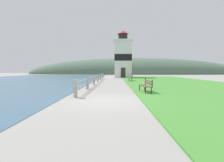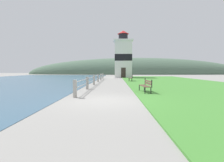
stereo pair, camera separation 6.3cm
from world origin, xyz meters
name	(u,v)px [view 2 (the right image)]	position (x,y,z in m)	size (l,w,h in m)	color
ground_plane	(104,101)	(0.00, 0.00, 0.00)	(160.00, 160.00, 0.00)	gray
grass_verge	(174,82)	(7.81, 13.04, 0.03)	(12.00, 39.11, 0.06)	#428433
seawall_railing	(96,78)	(-1.71, 11.58, 0.57)	(0.18, 21.34, 0.99)	#A8A399
park_bench_near	(146,85)	(2.62, 3.07, 0.54)	(0.59, 1.84, 0.94)	brown
park_bench_midway	(131,77)	(2.67, 15.04, 0.54)	(0.68, 1.87, 0.94)	brown
lighthouse	(123,57)	(2.07, 27.28, 4.20)	(3.89, 3.89, 9.53)	white
distant_hillside	(136,74)	(8.00, 56.07, 0.00)	(80.00, 16.00, 12.00)	#4C6651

